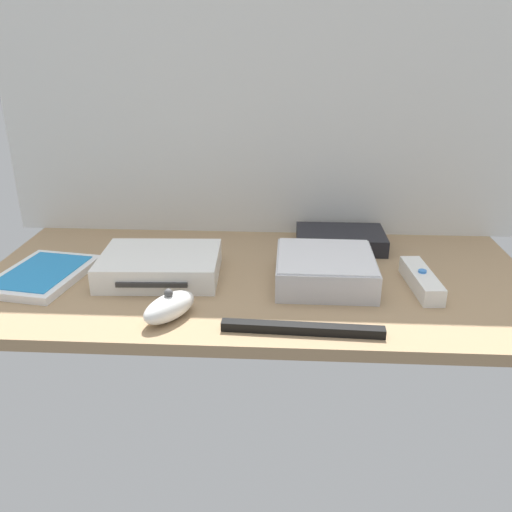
{
  "coord_description": "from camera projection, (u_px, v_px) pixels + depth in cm",
  "views": [
    {
      "loc": [
        4.99,
        -87.77,
        40.04
      ],
      "look_at": [
        0.0,
        0.0,
        4.0
      ],
      "focal_mm": 37.16,
      "sensor_mm": 36.0,
      "label": 1
    }
  ],
  "objects": [
    {
      "name": "remote_wand",
      "position": [
        421.0,
        280.0,
        0.91
      ],
      "size": [
        4.75,
        15.04,
        3.4
      ],
      "rotation": [
        0.0,
        0.0,
        0.08
      ],
      "color": "white",
      "rests_on": "ground_plane"
    },
    {
      "name": "mini_computer",
      "position": [
        325.0,
        269.0,
        0.93
      ],
      "size": [
        17.14,
        17.14,
        5.3
      ],
      "rotation": [
        0.0,
        0.0,
        -0.01
      ],
      "color": "silver",
      "rests_on": "ground_plane"
    },
    {
      "name": "game_console",
      "position": [
        160.0,
        265.0,
        0.96
      ],
      "size": [
        21.71,
        17.24,
        4.4
      ],
      "rotation": [
        0.0,
        0.0,
        0.05
      ],
      "color": "white",
      "rests_on": "ground_plane"
    },
    {
      "name": "ground_plane",
      "position": [
        256.0,
        281.0,
        0.97
      ],
      "size": [
        100.0,
        48.0,
        2.0
      ],
      "primitive_type": "cube",
      "color": "#9E7F5B",
      "rests_on": "ground"
    },
    {
      "name": "game_case",
      "position": [
        42.0,
        275.0,
        0.95
      ],
      "size": [
        16.39,
        20.88,
        1.56
      ],
      "rotation": [
        0.0,
        0.0,
        -0.16
      ],
      "color": "white",
      "rests_on": "ground_plane"
    },
    {
      "name": "network_router",
      "position": [
        340.0,
        239.0,
        1.09
      ],
      "size": [
        18.05,
        12.45,
        3.4
      ],
      "rotation": [
        0.0,
        0.0,
        0.0
      ],
      "color": "black",
      "rests_on": "ground_plane"
    },
    {
      "name": "remote_nunchuk",
      "position": [
        169.0,
        307.0,
        0.81
      ],
      "size": [
        9.16,
        10.78,
        5.1
      ],
      "rotation": [
        0.0,
        0.0,
        -0.58
      ],
      "color": "white",
      "rests_on": "ground_plane"
    },
    {
      "name": "sensor_bar",
      "position": [
        302.0,
        329.0,
        0.78
      ],
      "size": [
        24.05,
        2.82,
        1.4
      ],
      "primitive_type": "cube",
      "rotation": [
        0.0,
        0.0,
        -0.04
      ],
      "color": "black",
      "rests_on": "ground_plane"
    },
    {
      "name": "back_wall",
      "position": [
        263.0,
        82.0,
        1.07
      ],
      "size": [
        110.0,
        1.2,
        64.0
      ],
      "primitive_type": "cube",
      "color": "silver",
      "rests_on": "ground"
    }
  ]
}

